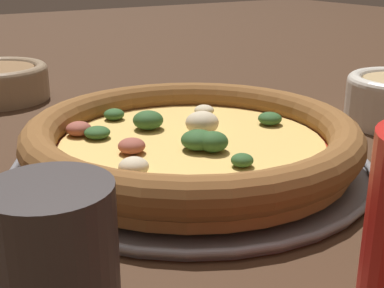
% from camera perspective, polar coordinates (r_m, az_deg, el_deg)
% --- Properties ---
extents(ground_plane, '(3.00, 3.00, 0.00)m').
position_cam_1_polar(ground_plane, '(0.50, 0.00, -2.58)').
color(ground_plane, '#3D2616').
extents(pizza_tray, '(0.33, 0.33, 0.01)m').
position_cam_1_polar(pizza_tray, '(0.50, 0.00, -2.11)').
color(pizza_tray, gray).
rests_on(pizza_tray, ground_plane).
extents(pizza, '(0.31, 0.31, 0.04)m').
position_cam_1_polar(pizza, '(0.49, -0.05, 0.54)').
color(pizza, '#BC7F42').
rests_on(pizza, pizza_tray).
extents(drinking_cup, '(0.06, 0.06, 0.09)m').
position_cam_1_polar(drinking_cup, '(0.27, -14.28, -13.06)').
color(drinking_cup, '#383333').
rests_on(drinking_cup, ground_plane).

